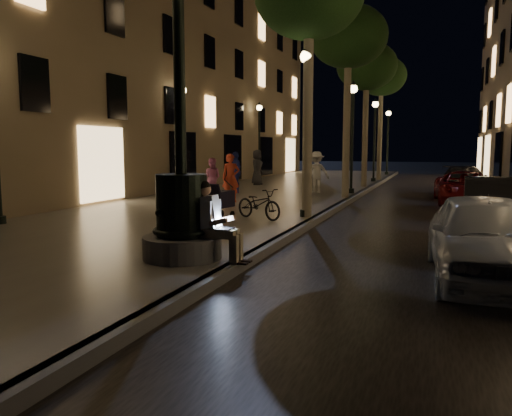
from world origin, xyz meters
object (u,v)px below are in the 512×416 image
at_px(lamp_curb_d, 388,133).
at_px(car_rear, 464,181).
at_px(car_front, 486,237).
at_px(pedestrian_dark, 257,167).
at_px(car_second, 492,202).
at_px(tree_third, 367,67).
at_px(tree_far, 382,77).
at_px(car_third, 465,188).
at_px(tree_second, 348,38).
at_px(bicycle, 259,204).
at_px(lamp_left_c, 259,131).
at_px(pedestrian_pink, 212,178).
at_px(lamp_curb_a, 306,109).
at_px(pedestrian_white, 316,172).
at_px(stroller, 221,199).
at_px(pedestrian_red, 231,178).
at_px(seated_man_laptop, 213,219).
at_px(lamp_curb_b, 352,123).
at_px(pedestrian_blue, 235,172).
at_px(lamp_curb_c, 375,129).

bearing_deg(lamp_curb_d, car_rear, -70.21).
height_order(car_front, pedestrian_dark, pedestrian_dark).
bearing_deg(car_front, car_second, 80.72).
xyz_separation_m(tree_third, tree_far, (0.08, 6.00, 0.29)).
xyz_separation_m(car_second, car_third, (-0.40, 5.82, -0.05)).
distance_m(lamp_curb_d, car_front, 29.41).
distance_m(tree_second, bicycle, 9.04).
height_order(lamp_left_c, pedestrian_pink, lamp_left_c).
height_order(lamp_curb_a, car_rear, lamp_curb_a).
bearing_deg(car_second, tree_third, 116.53).
bearing_deg(lamp_curb_a, pedestrian_dark, 116.22).
relative_size(car_rear, pedestrian_white, 2.51).
distance_m(car_rear, pedestrian_pink, 11.75).
relative_size(lamp_curb_a, bicycle, 2.96).
height_order(stroller, pedestrian_red, pedestrian_red).
relative_size(pedestrian_red, bicycle, 1.08).
bearing_deg(lamp_left_c, tree_second, -54.25).
bearing_deg(pedestrian_white, tree_second, 108.08).
distance_m(pedestrian_red, pedestrian_dark, 8.57).
bearing_deg(pedestrian_dark, seated_man_laptop, -160.27).
distance_m(lamp_curb_b, lamp_left_c, 10.70).
relative_size(car_front, pedestrian_red, 2.39).
relative_size(car_third, pedestrian_red, 2.57).
bearing_deg(stroller, tree_third, 90.58).
xyz_separation_m(lamp_curb_d, pedestrian_dark, (-5.50, -12.82, -2.11)).
bearing_deg(seated_man_laptop, car_second, 55.05).
bearing_deg(car_rear, car_front, -95.41).
bearing_deg(tree_second, tree_far, 90.10).
bearing_deg(car_front, lamp_curb_a, 127.55).
relative_size(stroller, pedestrian_red, 0.62).
xyz_separation_m(car_rear, pedestrian_red, (-8.17, -8.16, 0.42)).
bearing_deg(lamp_curb_a, car_rear, 66.97).
height_order(tree_second, lamp_curb_b, tree_second).
relative_size(tree_second, tree_far, 0.99).
bearing_deg(pedestrian_pink, bicycle, 117.32).
relative_size(lamp_left_c, car_rear, 1.06).
height_order(stroller, pedestrian_pink, pedestrian_pink).
distance_m(lamp_curb_a, lamp_curb_b, 8.00).
bearing_deg(lamp_curb_a, seated_man_laptop, -90.82).
xyz_separation_m(car_front, bicycle, (-5.37, 4.06, -0.09)).
distance_m(pedestrian_pink, bicycle, 6.36).
bearing_deg(car_rear, lamp_curb_d, 105.73).
bearing_deg(car_second, pedestrian_dark, 138.25).
bearing_deg(lamp_left_c, car_front, -61.48).
xyz_separation_m(car_front, pedestrian_blue, (-9.03, 11.27, 0.38)).
bearing_deg(lamp_curb_c, car_front, -78.42).
bearing_deg(lamp_curb_c, seated_man_laptop, -90.23).
bearing_deg(bicycle, tree_third, 21.13).
bearing_deg(pedestrian_dark, pedestrian_pink, -172.63).
xyz_separation_m(lamp_curb_a, stroller, (-2.07, -1.25, -2.49)).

